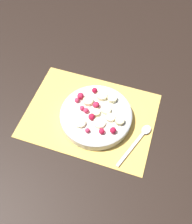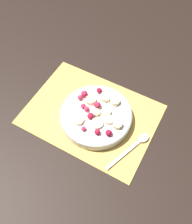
# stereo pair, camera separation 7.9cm
# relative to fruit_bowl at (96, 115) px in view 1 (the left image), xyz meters

# --- Properties ---
(ground_plane) EXTENTS (3.00, 3.00, 0.00)m
(ground_plane) POSITION_rel_fruit_bowl_xyz_m (-0.02, 0.01, -0.03)
(ground_plane) COLOR black
(placemat) EXTENTS (0.42, 0.31, 0.01)m
(placemat) POSITION_rel_fruit_bowl_xyz_m (-0.02, 0.01, -0.02)
(placemat) COLOR #E0B251
(placemat) RESTS_ON ground_plane
(fruit_bowl) EXTENTS (0.23, 0.23, 0.05)m
(fruit_bowl) POSITION_rel_fruit_bowl_xyz_m (0.00, 0.00, 0.00)
(fruit_bowl) COLOR silver
(fruit_bowl) RESTS_ON placemat
(spoon) EXTENTS (0.08, 0.17, 0.01)m
(spoon) POSITION_rel_fruit_bowl_xyz_m (0.15, -0.02, -0.02)
(spoon) COLOR silver
(spoon) RESTS_ON placemat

